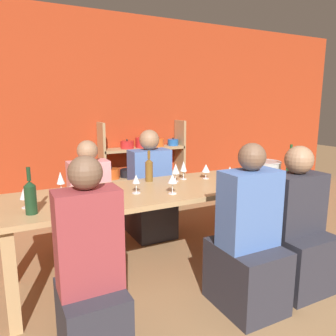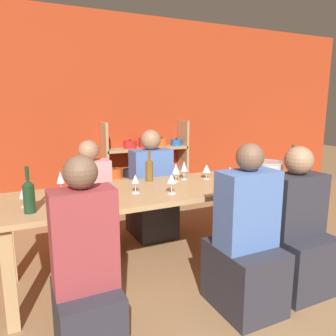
{
  "view_description": "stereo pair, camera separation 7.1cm",
  "coord_description": "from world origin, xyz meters",
  "px_view_note": "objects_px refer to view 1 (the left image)",
  "views": [
    {
      "loc": [
        -1.34,
        -0.72,
        1.49
      ],
      "look_at": [
        -0.01,
        1.88,
        0.91
      ],
      "focal_mm": 35.0,
      "sensor_mm": 36.0,
      "label": 1
    },
    {
      "loc": [
        -1.28,
        -0.75,
        1.49
      ],
      "look_at": [
        -0.01,
        1.88,
        0.91
      ],
      "focal_mm": 35.0,
      "sensor_mm": 36.0,
      "label": 2
    }
  ],
  "objects_px": {
    "wine_glass_white_c": "(70,193)",
    "person_near_c": "(293,237)",
    "wine_glass_red_b": "(136,180)",
    "wine_glass_red_d": "(172,179)",
    "wine_glass_white_b": "(206,169)",
    "wine_glass_red_c": "(176,169)",
    "wine_glass_red_a": "(184,167)",
    "person_near_a": "(91,285)",
    "person_near_b": "(247,250)",
    "wine_bottle_dark": "(149,169)",
    "wine_glass_white_a": "(61,179)",
    "cell_phone": "(85,197)",
    "wine_glass_red_e": "(25,193)",
    "wine_bottle_green": "(30,196)",
    "person_far_b": "(150,198)",
    "mixing_bowl": "(266,166)",
    "dining_table": "(173,195)",
    "shelf_unit": "(142,173)",
    "wine_bottle_amber": "(290,164)",
    "person_far_a": "(90,210)",
    "wine_glass_empty_a": "(230,172)"
  },
  "relations": [
    {
      "from": "wine_glass_white_b",
      "to": "person_far_b",
      "type": "relative_size",
      "value": 0.12
    },
    {
      "from": "wine_glass_red_e",
      "to": "wine_glass_red_c",
      "type": "bearing_deg",
      "value": 9.26
    },
    {
      "from": "cell_phone",
      "to": "person_far_a",
      "type": "relative_size",
      "value": 0.15
    },
    {
      "from": "dining_table",
      "to": "person_far_b",
      "type": "distance_m",
      "value": 0.82
    },
    {
      "from": "person_far_b",
      "to": "person_near_c",
      "type": "height_order",
      "value": "person_far_b"
    },
    {
      "from": "mixing_bowl",
      "to": "person_far_a",
      "type": "height_order",
      "value": "person_far_a"
    },
    {
      "from": "wine_glass_white_b",
      "to": "wine_glass_red_c",
      "type": "bearing_deg",
      "value": 175.16
    },
    {
      "from": "wine_glass_red_d",
      "to": "cell_phone",
      "type": "xyz_separation_m",
      "value": [
        -0.67,
        0.22,
        -0.12
      ]
    },
    {
      "from": "wine_bottle_amber",
      "to": "wine_glass_white_a",
      "type": "bearing_deg",
      "value": 169.32
    },
    {
      "from": "mixing_bowl",
      "to": "wine_glass_white_c",
      "type": "xyz_separation_m",
      "value": [
        -2.13,
        -0.33,
        0.05
      ]
    },
    {
      "from": "mixing_bowl",
      "to": "wine_glass_red_c",
      "type": "xyz_separation_m",
      "value": [
        -1.09,
        0.04,
        0.06
      ]
    },
    {
      "from": "wine_glass_red_a",
      "to": "wine_glass_red_e",
      "type": "xyz_separation_m",
      "value": [
        -1.44,
        -0.26,
        -0.01
      ]
    },
    {
      "from": "wine_bottle_dark",
      "to": "wine_glass_red_d",
      "type": "relative_size",
      "value": 1.8
    },
    {
      "from": "wine_glass_red_c",
      "to": "person_far_a",
      "type": "xyz_separation_m",
      "value": [
        -0.69,
        0.55,
        -0.46
      ]
    },
    {
      "from": "shelf_unit",
      "to": "person_near_a",
      "type": "height_order",
      "value": "shelf_unit"
    },
    {
      "from": "wine_glass_white_b",
      "to": "wine_glass_red_e",
      "type": "distance_m",
      "value": 1.66
    },
    {
      "from": "wine_glass_white_c",
      "to": "person_near_c",
      "type": "distance_m",
      "value": 1.78
    },
    {
      "from": "person_near_a",
      "to": "cell_phone",
      "type": "bearing_deg",
      "value": 78.41
    },
    {
      "from": "dining_table",
      "to": "person_far_b",
      "type": "relative_size",
      "value": 2.38
    },
    {
      "from": "wine_glass_red_c",
      "to": "person_far_b",
      "type": "relative_size",
      "value": 0.14
    },
    {
      "from": "wine_bottle_green",
      "to": "wine_glass_empty_a",
      "type": "xyz_separation_m",
      "value": [
        1.67,
        0.04,
        0.0
      ]
    },
    {
      "from": "wine_glass_white_a",
      "to": "cell_phone",
      "type": "xyz_separation_m",
      "value": [
        0.14,
        -0.19,
        -0.12
      ]
    },
    {
      "from": "person_near_a",
      "to": "person_near_b",
      "type": "bearing_deg",
      "value": -2.18
    },
    {
      "from": "wine_glass_red_a",
      "to": "wine_glass_white_b",
      "type": "xyz_separation_m",
      "value": [
        0.21,
        -0.08,
        -0.02
      ]
    },
    {
      "from": "wine_bottle_green",
      "to": "wine_glass_red_d",
      "type": "distance_m",
      "value": 1.07
    },
    {
      "from": "wine_glass_red_d",
      "to": "wine_glass_red_e",
      "type": "relative_size",
      "value": 1.0
    },
    {
      "from": "wine_glass_red_b",
      "to": "person_near_b",
      "type": "distance_m",
      "value": 1.02
    },
    {
      "from": "wine_glass_red_c",
      "to": "wine_glass_white_c",
      "type": "relative_size",
      "value": 1.07
    },
    {
      "from": "wine_glass_red_b",
      "to": "wine_glass_red_d",
      "type": "bearing_deg",
      "value": -30.13
    },
    {
      "from": "wine_glass_white_a",
      "to": "dining_table",
      "type": "bearing_deg",
      "value": -12.68
    },
    {
      "from": "wine_glass_white_c",
      "to": "wine_glass_red_e",
      "type": "relative_size",
      "value": 0.99
    },
    {
      "from": "wine_bottle_green",
      "to": "person_far_b",
      "type": "height_order",
      "value": "person_far_b"
    },
    {
      "from": "wine_bottle_amber",
      "to": "wine_glass_empty_a",
      "type": "relative_size",
      "value": 1.96
    },
    {
      "from": "wine_glass_red_c",
      "to": "wine_glass_empty_a",
      "type": "relative_size",
      "value": 1.02
    },
    {
      "from": "wine_glass_white_a",
      "to": "cell_phone",
      "type": "relative_size",
      "value": 1.11
    },
    {
      "from": "wine_glass_white_c",
      "to": "wine_glass_red_e",
      "type": "distance_m",
      "value": 0.32
    },
    {
      "from": "dining_table",
      "to": "wine_glass_white_b",
      "type": "bearing_deg",
      "value": 16.64
    },
    {
      "from": "wine_bottle_dark",
      "to": "wine_glass_red_a",
      "type": "relative_size",
      "value": 1.64
    },
    {
      "from": "wine_bottle_dark",
      "to": "wine_glass_red_c",
      "type": "height_order",
      "value": "wine_bottle_dark"
    },
    {
      "from": "wine_glass_red_b",
      "to": "person_far_a",
      "type": "xyz_separation_m",
      "value": [
        -0.21,
        0.77,
        -0.46
      ]
    },
    {
      "from": "wine_glass_red_a",
      "to": "wine_glass_red_d",
      "type": "bearing_deg",
      "value": -129.46
    },
    {
      "from": "wine_bottle_green",
      "to": "wine_glass_white_c",
      "type": "relative_size",
      "value": 1.98
    },
    {
      "from": "person_near_b",
      "to": "wine_glass_red_b",
      "type": "bearing_deg",
      "value": 127.51
    },
    {
      "from": "wine_glass_white_b",
      "to": "mixing_bowl",
      "type": "bearing_deg",
      "value": -0.57
    },
    {
      "from": "mixing_bowl",
      "to": "wine_bottle_green",
      "type": "xyz_separation_m",
      "value": [
        -2.39,
        -0.34,
        0.06
      ]
    },
    {
      "from": "person_far_b",
      "to": "wine_glass_red_b",
      "type": "bearing_deg",
      "value": 59.53
    },
    {
      "from": "wine_glass_red_a",
      "to": "wine_glass_white_a",
      "type": "relative_size",
      "value": 0.98
    },
    {
      "from": "dining_table",
      "to": "person_far_a",
      "type": "xyz_separation_m",
      "value": [
        -0.58,
        0.71,
        -0.26
      ]
    },
    {
      "from": "mixing_bowl",
      "to": "person_near_b",
      "type": "relative_size",
      "value": 0.27
    },
    {
      "from": "wine_glass_red_e",
      "to": "person_far_a",
      "type": "relative_size",
      "value": 0.15
    }
  ]
}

